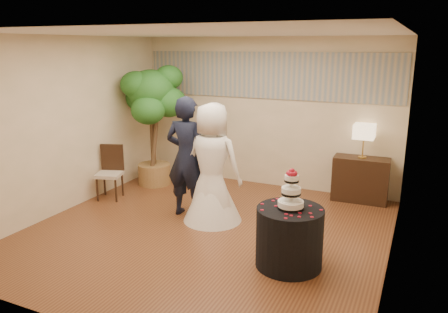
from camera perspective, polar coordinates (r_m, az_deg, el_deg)
The scene contains 15 objects.
floor at distance 6.49m, azimuth -2.31°, elevation -9.72°, with size 5.00×5.00×0.00m, color brown.
ceiling at distance 5.93m, azimuth -2.60°, elevation 15.81°, with size 5.00×5.00×0.00m, color white.
wall_back at distance 8.32m, azimuth 5.47°, elevation 5.68°, with size 5.00×0.06×2.80m, color beige.
wall_front at distance 4.08m, azimuth -18.76°, elevation -4.31°, with size 5.00×0.06×2.80m, color beige.
wall_left at distance 7.52m, azimuth -19.70°, elevation 3.97°, with size 0.06×5.00×2.80m, color beige.
wall_right at distance 5.42m, azimuth 21.79°, elevation -0.02°, with size 0.06×5.00×2.80m, color beige.
mural_border at distance 8.23m, azimuth 5.54°, elevation 10.49°, with size 4.90×0.02×0.85m, color gray.
groom at distance 6.81m, azimuth -4.86°, elevation -0.09°, with size 0.70×0.46×1.91m, color black.
bride at distance 6.58m, azimuth -1.55°, elevation -0.87°, with size 0.91×0.91×1.84m, color white.
cake_table at distance 5.47m, azimuth 8.53°, elevation -10.40°, with size 0.81×0.81×0.75m, color black.
wedding_cake at distance 5.24m, azimuth 8.78°, elevation -4.17°, with size 0.32×0.32×0.50m, color white, non-canonical shape.
console at distance 7.93m, azimuth 17.39°, elevation -2.87°, with size 0.93×0.41×0.78m, color black.
table_lamp at distance 7.76m, azimuth 17.76°, elevation 1.91°, with size 0.34×0.34×0.58m, color beige, non-canonical shape.
ficus_tree at distance 8.42m, azimuth -9.34°, elevation 4.06°, with size 1.11×1.11×2.33m, color #24611F, non-canonical shape.
side_chair at distance 7.91m, azimuth -14.77°, elevation -2.08°, with size 0.43×0.45×0.94m, color black, non-canonical shape.
Camera 1 is at (2.72, -5.27, 2.66)m, focal length 35.00 mm.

